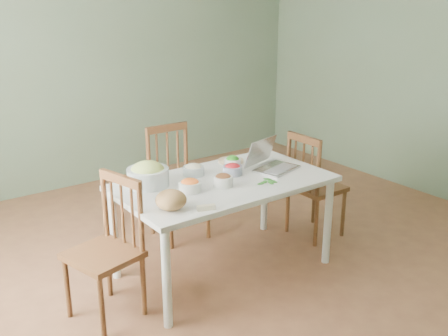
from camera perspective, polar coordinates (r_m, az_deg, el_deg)
floor at (r=4.42m, az=2.43°, el=-9.76°), size 5.00×5.00×0.00m
wall_back at (r=6.09m, az=-12.46°, el=11.15°), size 5.00×0.00×2.70m
wall_right at (r=5.84m, az=22.53°, el=9.88°), size 0.00×5.00×2.70m
dining_table at (r=4.11m, az=-0.00°, el=-6.26°), size 1.59×0.89×0.75m
chair_far at (r=4.64m, az=-4.87°, el=-1.72°), size 0.45×0.43×0.99m
chair_left at (r=3.59m, az=-12.89°, el=-8.73°), size 0.50×0.51×0.96m
chair_right at (r=4.74m, az=9.90°, el=-1.75°), size 0.40×0.42×0.95m
bread_boule at (r=3.45m, az=-5.71°, el=-3.43°), size 0.25×0.25×0.13m
butter_stick at (r=3.45m, az=-1.94°, el=-4.27°), size 0.12×0.07×0.03m
bowl_squash at (r=3.88m, az=-8.17°, el=-0.66°), size 0.32×0.32×0.18m
bowl_carrot at (r=3.76m, az=-3.67°, el=-1.84°), size 0.17×0.17×0.09m
bowl_onion at (r=4.08m, az=-3.29°, el=-0.17°), size 0.18×0.18×0.09m
bowl_mushroom at (r=3.84m, az=-0.10°, el=-1.30°), size 0.17×0.17×0.09m
bowl_redpep at (r=4.08m, az=0.92°, el=-0.12°), size 0.16×0.16×0.09m
bowl_broccoli at (r=4.27m, az=0.93°, el=0.74°), size 0.17×0.17×0.08m
flatbread at (r=4.39m, az=0.74°, el=0.78°), size 0.24×0.24×0.02m
basil_bunch at (r=3.94m, az=4.49°, el=-1.42°), size 0.18×0.18×0.02m
laptop at (r=4.19m, az=5.72°, el=1.34°), size 0.42×0.39×0.23m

